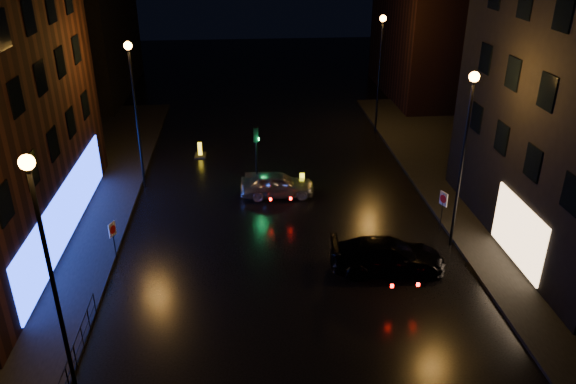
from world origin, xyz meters
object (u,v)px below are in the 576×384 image
road_sign_left (113,233)px  road_sign_right (443,202)px  traffic_signal (257,174)px  bollard_near (302,186)px  silver_hatchback (277,184)px  bollard_far (200,153)px  dark_sedan (388,256)px

road_sign_left → road_sign_right: size_ratio=0.94×
traffic_signal → road_sign_left: 10.62m
bollard_near → road_sign_right: size_ratio=0.56×
silver_hatchback → bollard_far: size_ratio=3.76×
road_sign_left → road_sign_right: road_sign_right is taller
dark_sedan → road_sign_left: road_sign_left is taller
road_sign_left → dark_sedan: bearing=15.1°
silver_hatchback → dark_sedan: dark_sedan is taller
silver_hatchback → road_sign_right: 9.20m
bollard_far → road_sign_left: bearing=-102.3°
bollard_far → road_sign_right: 16.82m
bollard_near → road_sign_left: 11.64m
road_sign_right → traffic_signal: bearing=-59.1°
traffic_signal → road_sign_right: 11.19m
road_sign_left → road_sign_right: 15.69m
silver_hatchback → bollard_near: 1.70m
dark_sedan → road_sign_left: 12.25m
traffic_signal → bollard_near: (2.56, -1.25, -0.28)m
traffic_signal → silver_hatchback: size_ratio=0.84×
dark_sedan → road_sign_left: bearing=86.6°
bollard_far → silver_hatchback: bearing=-52.5°
silver_hatchback → bollard_far: silver_hatchback is taller
dark_sedan → traffic_signal: bearing=33.3°
silver_hatchback → road_sign_left: (-7.78, -6.24, 0.80)m
dark_sedan → bollard_near: (-2.85, 8.65, -0.51)m
bollard_far → road_sign_right: bearing=-40.3°
traffic_signal → bollard_far: size_ratio=3.15×
silver_hatchback → dark_sedan: 9.06m
traffic_signal → road_sign_left: (-6.70, -8.18, 1.01)m
dark_sedan → bollard_near: size_ratio=4.18×
traffic_signal → road_sign_left: traffic_signal is taller
dark_sedan → road_sign_right: bearing=-42.8°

